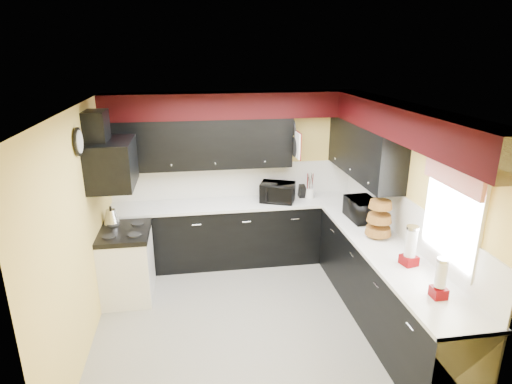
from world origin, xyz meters
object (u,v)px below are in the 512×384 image
(toaster_oven, at_px, (277,192))
(knife_block, at_px, (302,191))
(utensil_crock, at_px, (310,193))
(microwave, at_px, (362,209))
(kettle, at_px, (111,217))

(toaster_oven, xyz_separation_m, knife_block, (0.40, 0.11, -0.04))
(utensil_crock, relative_size, knife_block, 0.78)
(microwave, bearing_deg, utensil_crock, 22.41)
(utensil_crock, xyz_separation_m, kettle, (-2.78, -0.53, -0.00))
(knife_block, bearing_deg, microwave, -59.03)
(microwave, distance_m, utensil_crock, 1.03)
(microwave, xyz_separation_m, knife_block, (-0.56, 0.96, -0.04))
(utensil_crock, distance_m, kettle, 2.83)
(microwave, height_order, kettle, microwave)
(knife_block, bearing_deg, kettle, -167.60)
(toaster_oven, xyz_separation_m, utensil_crock, (0.51, 0.09, -0.07))
(toaster_oven, relative_size, kettle, 2.32)
(microwave, distance_m, knife_block, 1.11)
(utensil_crock, bearing_deg, toaster_oven, -170.40)
(kettle, bearing_deg, utensil_crock, 10.75)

